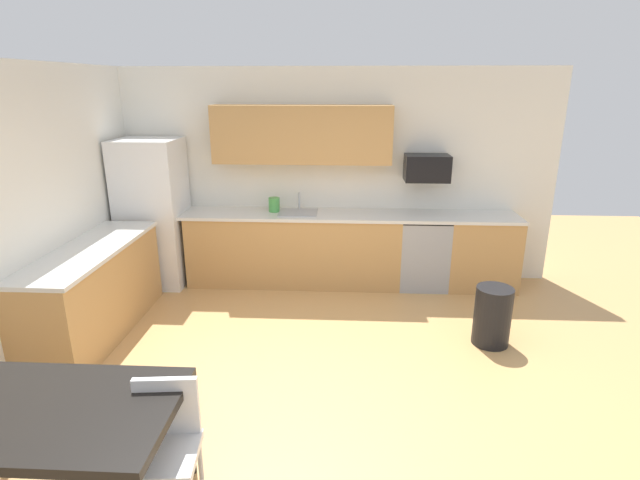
% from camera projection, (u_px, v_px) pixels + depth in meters
% --- Properties ---
extents(ground_plane, '(12.00, 12.00, 0.00)m').
position_uv_depth(ground_plane, '(314.00, 384.00, 4.31)').
color(ground_plane, tan).
extents(wall_back, '(5.80, 0.10, 2.70)m').
position_uv_depth(wall_back, '(327.00, 176.00, 6.42)').
color(wall_back, white).
rests_on(wall_back, ground).
extents(cabinet_run_back, '(2.69, 0.60, 0.90)m').
position_uv_depth(cabinet_run_back, '(294.00, 250.00, 6.38)').
color(cabinet_run_back, tan).
rests_on(cabinet_run_back, ground).
extents(cabinet_run_back_right, '(0.86, 0.60, 0.90)m').
position_uv_depth(cabinet_run_back_right, '(481.00, 253.00, 6.26)').
color(cabinet_run_back_right, tan).
rests_on(cabinet_run_back_right, ground).
extents(cabinet_run_left, '(0.60, 2.00, 0.90)m').
position_uv_depth(cabinet_run_left, '(95.00, 293.00, 5.06)').
color(cabinet_run_left, tan).
rests_on(cabinet_run_left, ground).
extents(countertop_back, '(4.80, 0.64, 0.04)m').
position_uv_depth(countertop_back, '(326.00, 215.00, 6.22)').
color(countertop_back, silver).
rests_on(countertop_back, cabinet_run_back).
extents(countertop_left, '(0.64, 2.00, 0.04)m').
position_uv_depth(countertop_left, '(88.00, 250.00, 4.91)').
color(countertop_left, silver).
rests_on(countertop_left, cabinet_run_left).
extents(upper_cabinets_back, '(2.20, 0.34, 0.70)m').
position_uv_depth(upper_cabinets_back, '(302.00, 134.00, 6.06)').
color(upper_cabinets_back, tan).
extents(refrigerator, '(0.76, 0.70, 1.86)m').
position_uv_depth(refrigerator, '(153.00, 213.00, 6.25)').
color(refrigerator, white).
rests_on(refrigerator, ground).
extents(oven_range, '(0.60, 0.60, 0.91)m').
position_uv_depth(oven_range, '(423.00, 251.00, 6.30)').
color(oven_range, '#999BA0').
rests_on(oven_range, ground).
extents(microwave, '(0.54, 0.36, 0.32)m').
position_uv_depth(microwave, '(427.00, 168.00, 6.07)').
color(microwave, black).
extents(sink_basin, '(0.48, 0.40, 0.14)m').
position_uv_depth(sink_basin, '(298.00, 217.00, 6.25)').
color(sink_basin, '#A5A8AD').
rests_on(sink_basin, countertop_back).
extents(sink_faucet, '(0.02, 0.02, 0.24)m').
position_uv_depth(sink_faucet, '(299.00, 202.00, 6.37)').
color(sink_faucet, '#B2B5BA').
rests_on(sink_faucet, countertop_back).
extents(dining_table, '(1.40, 0.90, 0.77)m').
position_uv_depth(dining_table, '(51.00, 417.00, 2.78)').
color(dining_table, black).
rests_on(dining_table, ground).
extents(chair_near_table, '(0.44, 0.44, 0.85)m').
position_uv_depth(chair_near_table, '(165.00, 440.00, 2.90)').
color(chair_near_table, white).
rests_on(chair_near_table, ground).
extents(trash_bin, '(0.36, 0.36, 0.60)m').
position_uv_depth(trash_bin, '(492.00, 316.00, 4.90)').
color(trash_bin, black).
rests_on(trash_bin, ground).
extents(kettle, '(0.14, 0.14, 0.20)m').
position_uv_depth(kettle, '(274.00, 205.00, 6.27)').
color(kettle, '#4CA54C').
rests_on(kettle, countertop_back).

